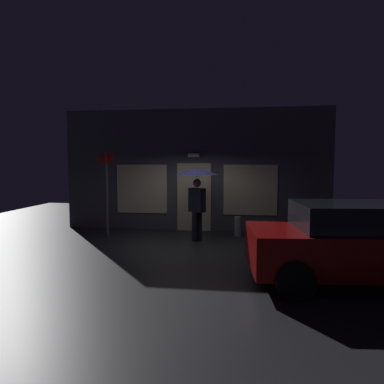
# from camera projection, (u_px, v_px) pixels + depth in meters

# --- Properties ---
(ground_plane) EXTENTS (18.00, 18.00, 0.00)m
(ground_plane) POSITION_uv_depth(u_px,v_px,m) (183.00, 246.00, 9.37)
(ground_plane) COLOR #26262B
(building_facade) EXTENTS (8.66, 0.48, 3.94)m
(building_facade) POSITION_uv_depth(u_px,v_px,m) (195.00, 171.00, 11.52)
(building_facade) COLOR #4C4C56
(building_facade) RESTS_ON ground
(person_with_umbrella) EXTENTS (1.24, 1.24, 2.06)m
(person_with_umbrella) POSITION_uv_depth(u_px,v_px,m) (197.00, 183.00, 9.87)
(person_with_umbrella) COLOR black
(person_with_umbrella) RESTS_ON ground
(parked_car) EXTENTS (4.04, 2.28, 1.48)m
(parked_car) POSITION_uv_depth(u_px,v_px,m) (357.00, 243.00, 6.42)
(parked_car) COLOR maroon
(parked_car) RESTS_ON ground
(street_sign_post) EXTENTS (0.40, 0.07, 2.58)m
(street_sign_post) POSITION_uv_depth(u_px,v_px,m) (107.00, 189.00, 10.35)
(street_sign_post) COLOR #595B60
(street_sign_post) RESTS_ON ground
(sidewalk_bollard) EXTENTS (0.23, 0.23, 0.58)m
(sidewalk_bollard) POSITION_uv_depth(u_px,v_px,m) (238.00, 226.00, 10.68)
(sidewalk_bollard) COLOR #9E998E
(sidewalk_bollard) RESTS_ON ground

